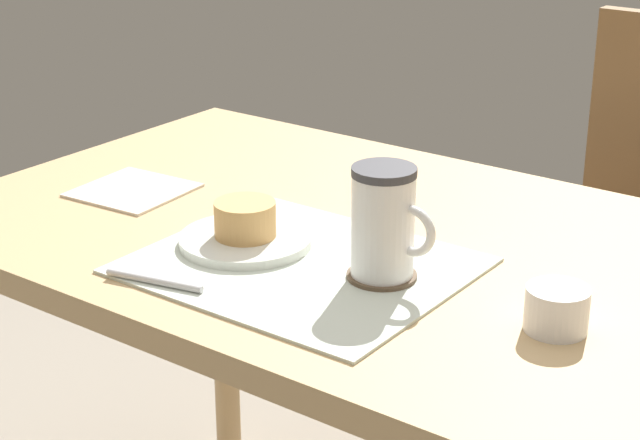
# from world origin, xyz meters

# --- Properties ---
(dining_table) EXTENTS (1.29, 0.72, 0.72)m
(dining_table) POSITION_xyz_m (0.00, 0.00, 0.64)
(dining_table) COLOR tan
(dining_table) RESTS_ON ground_plane
(placemat) EXTENTS (0.39, 0.33, 0.00)m
(placemat) POSITION_xyz_m (-0.07, -0.13, 0.72)
(placemat) COLOR silver
(placemat) RESTS_ON dining_table
(pastry_plate) EXTENTS (0.17, 0.17, 0.01)m
(pastry_plate) POSITION_xyz_m (-0.17, -0.12, 0.73)
(pastry_plate) COLOR silver
(pastry_plate) RESTS_ON placemat
(pastry) EXTENTS (0.08, 0.08, 0.05)m
(pastry) POSITION_xyz_m (-0.17, -0.12, 0.75)
(pastry) COLOR #E0A860
(pastry) RESTS_ON pastry_plate
(coffee_coaster) EXTENTS (0.09, 0.09, 0.00)m
(coffee_coaster) POSITION_xyz_m (0.03, -0.11, 0.72)
(coffee_coaster) COLOR brown
(coffee_coaster) RESTS_ON placemat
(coffee_mug) EXTENTS (0.11, 0.08, 0.13)m
(coffee_mug) POSITION_xyz_m (0.03, -0.11, 0.79)
(coffee_mug) COLOR white
(coffee_mug) RESTS_ON coffee_coaster
(teaspoon) EXTENTS (0.13, 0.04, 0.01)m
(teaspoon) POSITION_xyz_m (-0.17, -0.28, 0.72)
(teaspoon) COLOR silver
(teaspoon) RESTS_ON placemat
(paper_napkin) EXTENTS (0.16, 0.16, 0.00)m
(paper_napkin) POSITION_xyz_m (-0.44, -0.06, 0.72)
(paper_napkin) COLOR silver
(paper_napkin) RESTS_ON dining_table
(sugar_bowl) EXTENTS (0.07, 0.07, 0.05)m
(sugar_bowl) POSITION_xyz_m (0.26, -0.10, 0.74)
(sugar_bowl) COLOR white
(sugar_bowl) RESTS_ON dining_table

